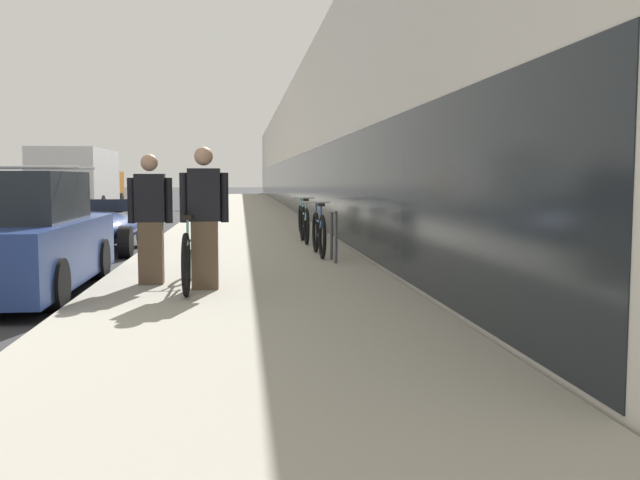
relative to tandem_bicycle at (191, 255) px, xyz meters
name	(u,v)px	position (x,y,z in m)	size (l,w,h in m)	color
sidewalk_slab	(243,216)	(0.73, 18.04, -0.45)	(3.99, 70.00, 0.12)	#A39E8E
storefront_facade	(384,153)	(7.76, 26.04, 2.24)	(10.01, 70.00, 5.51)	silver
tandem_bicycle	(191,255)	(0.00, 0.00, 0.00)	(0.52, 2.49, 0.94)	black
person_rider	(204,218)	(0.19, -0.31, 0.48)	(0.59, 0.23, 1.75)	brown
person_bystander	(150,219)	(-0.52, 0.18, 0.45)	(0.57, 0.22, 1.67)	brown
bike_rack_hoop	(334,230)	(2.15, 2.39, 0.12)	(0.05, 0.60, 0.84)	#4C4C51
cruiser_bike_nearest	(319,233)	(2.01, 3.37, 0.00)	(0.52, 1.82, 0.94)	black
cruiser_bike_middle	(304,224)	(1.98, 5.88, 0.00)	(0.52, 1.76, 0.95)	black
cruiser_bike_farthest	(302,219)	(2.12, 8.08, -0.02)	(0.52, 1.74, 0.89)	black
parked_sedan_curbside	(9,239)	(-2.31, 0.26, 0.20)	(1.99, 4.22, 1.64)	navy
vintage_roadster_curbside	(96,229)	(-2.26, 5.58, -0.06)	(1.74, 4.23, 1.05)	navy
moving_truck	(80,182)	(-5.75, 20.25, 0.82)	(2.49, 7.23, 2.61)	orange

